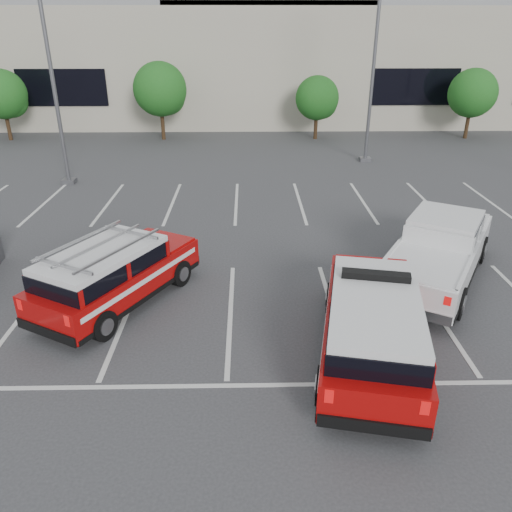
{
  "coord_description": "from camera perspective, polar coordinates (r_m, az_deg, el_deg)",
  "views": [
    {
      "loc": [
        0.46,
        -11.15,
        6.83
      ],
      "look_at": [
        0.69,
        1.32,
        1.05
      ],
      "focal_mm": 35.0,
      "sensor_mm": 36.0,
      "label": 1
    }
  ],
  "objects": [
    {
      "name": "ground",
      "position": [
        13.08,
        -2.95,
        -6.64
      ],
      "size": [
        120.0,
        120.0,
        0.0
      ],
      "primitive_type": "plane",
      "color": "#363638",
      "rests_on": "ground"
    },
    {
      "name": "stall_markings",
      "position": [
        17.08,
        -2.52,
        1.29
      ],
      "size": [
        23.0,
        15.0,
        0.01
      ],
      "primitive_type": "cube",
      "color": "silver",
      "rests_on": "ground"
    },
    {
      "name": "convention_building",
      "position": [
        43.07,
        -1.55,
        22.05
      ],
      "size": [
        60.0,
        16.99,
        13.2
      ],
      "color": "#B6AD9A",
      "rests_on": "ground"
    },
    {
      "name": "tree_left",
      "position": [
        36.81,
        -26.86,
        16.02
      ],
      "size": [
        3.07,
        3.07,
        4.42
      ],
      "color": "#3F2B19",
      "rests_on": "ground"
    },
    {
      "name": "tree_mid_left",
      "position": [
        33.84,
        -10.72,
        18.04
      ],
      "size": [
        3.37,
        3.37,
        4.85
      ],
      "color": "#3F2B19",
      "rests_on": "ground"
    },
    {
      "name": "tree_mid_right",
      "position": [
        33.8,
        7.14,
        17.33
      ],
      "size": [
        2.77,
        2.77,
        3.99
      ],
      "color": "#3F2B19",
      "rests_on": "ground"
    },
    {
      "name": "tree_right",
      "position": [
        36.5,
        23.6,
        16.54
      ],
      "size": [
        3.07,
        3.07,
        4.42
      ],
      "color": "#3F2B19",
      "rests_on": "ground"
    },
    {
      "name": "light_pole_left",
      "position": [
        24.7,
        -22.42,
        19.33
      ],
      "size": [
        0.9,
        0.6,
        10.24
      ],
      "color": "#59595E",
      "rests_on": "ground"
    },
    {
      "name": "light_pole_mid",
      "position": [
        27.98,
        13.34,
        20.89
      ],
      "size": [
        0.9,
        0.6,
        10.24
      ],
      "color": "#59595E",
      "rests_on": "ground"
    },
    {
      "name": "fire_chief_suv",
      "position": [
        11.34,
        13.08,
        -8.04
      ],
      "size": [
        3.08,
        5.8,
        1.94
      ],
      "rotation": [
        0.0,
        0.0,
        -0.2
      ],
      "color": "#9A0707",
      "rests_on": "ground"
    },
    {
      "name": "white_pickup",
      "position": [
        15.44,
        20.04,
        0.01
      ],
      "size": [
        4.89,
        6.22,
        1.85
      ],
      "rotation": [
        0.0,
        0.0,
        -0.54
      ],
      "color": "silver",
      "rests_on": "ground"
    },
    {
      "name": "ladder_suv",
      "position": [
        13.69,
        -15.83,
        -2.45
      ],
      "size": [
        4.0,
        5.16,
        1.91
      ],
      "rotation": [
        0.0,
        0.0,
        -0.5
      ],
      "color": "#9A0707",
      "rests_on": "ground"
    }
  ]
}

